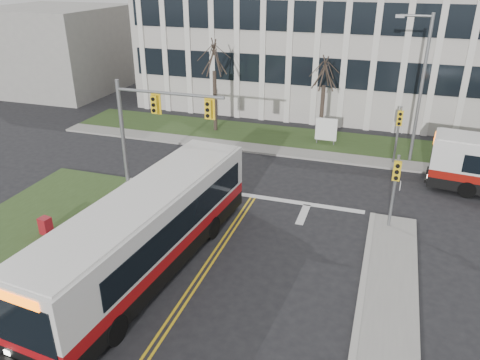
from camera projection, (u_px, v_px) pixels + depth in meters
name	position (u px, v px, depth m)	size (l,w,h in m)	color
ground	(196.00, 283.00, 18.82)	(120.00, 120.00, 0.00)	black
sidewalk_cross	(358.00, 160.00, 30.50)	(44.00, 1.60, 0.14)	#9E9B93
building_lawn	(362.00, 146.00, 32.92)	(44.00, 5.00, 0.12)	#32471E
office_building	(381.00, 36.00, 40.79)	(40.00, 16.00, 12.00)	#BCB5AD
building_annex	(57.00, 49.00, 46.94)	(12.00, 12.00, 8.00)	#9E9B93
mast_arm_signal	(148.00, 118.00, 24.81)	(6.11, 0.38, 6.20)	slate
signal_pole_near	(395.00, 182.00, 21.70)	(0.34, 0.39, 3.80)	slate
signal_pole_far	(398.00, 127.00, 29.03)	(0.34, 0.39, 3.80)	slate
streetlight	(419.00, 82.00, 28.36)	(2.15, 0.25, 9.20)	slate
directory_sign	(326.00, 130.00, 32.73)	(1.50, 0.12, 2.00)	slate
tree_left	(214.00, 59.00, 33.75)	(1.80, 1.80, 7.70)	#42352B
tree_mid	(325.00, 74.00, 31.92)	(1.80, 1.80, 6.82)	#42352B
bus_main	(148.00, 233.00, 19.05)	(2.80, 12.91, 3.44)	silver
newspaper_box_red	(46.00, 227.00, 21.96)	(0.50, 0.45, 0.95)	maroon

